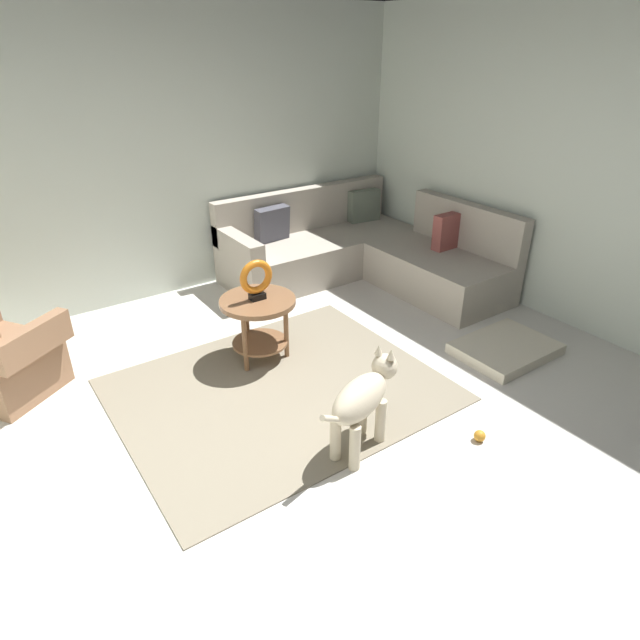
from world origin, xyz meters
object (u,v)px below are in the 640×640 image
object	(u,v)px
dog_toy_ball	(480,436)
side_table	(258,313)
dog_bed_mat	(505,349)
sectional_couch	(362,253)
dog	(363,398)
torus_sculpture	(256,279)

from	to	relation	value
dog_toy_ball	side_table	bearing A→B (deg)	111.23
dog_bed_mat	dog_toy_ball	world-z (taller)	dog_bed_mat
sectional_couch	dog	world-z (taller)	sectional_couch
dog_bed_mat	dog	bearing A→B (deg)	-172.77
side_table	dog	world-z (taller)	dog
torus_sculpture	dog	size ratio (longest dim) A/B	0.40
dog_bed_mat	sectional_couch	bearing A→B (deg)	89.64
sectional_couch	dog	distance (m)	2.76
side_table	dog_toy_ball	bearing A→B (deg)	-68.77
torus_sculpture	dog	world-z (taller)	torus_sculpture
dog	dog_toy_ball	world-z (taller)	dog
torus_sculpture	dog_bed_mat	distance (m)	2.15
sectional_couch	dog_bed_mat	size ratio (longest dim) A/B	2.81
dog_bed_mat	torus_sculpture	bearing A→B (deg)	147.28
sectional_couch	dog_bed_mat	bearing A→B (deg)	-90.36
sectional_couch	dog_bed_mat	xyz separation A→B (m)	(-0.01, -1.93, -0.25)
side_table	dog_toy_ball	xyz separation A→B (m)	(0.67, -1.73, -0.38)
side_table	dog_bed_mat	size ratio (longest dim) A/B	0.75
dog_bed_mat	dog	distance (m)	1.76
dog_bed_mat	dog	size ratio (longest dim) A/B	0.98
torus_sculpture	dog	bearing A→B (deg)	-89.91
side_table	dog	distance (m)	1.32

